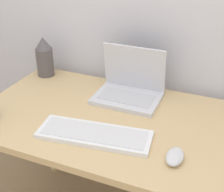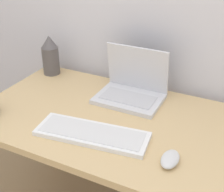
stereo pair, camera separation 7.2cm
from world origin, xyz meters
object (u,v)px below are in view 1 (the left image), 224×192
at_px(keyboard, 94,134).
at_px(mouse, 175,157).
at_px(laptop, 130,87).
at_px(vase, 44,57).

height_order(keyboard, mouse, mouse).
height_order(laptop, keyboard, laptop).
relative_size(mouse, vase, 0.49).
distance_m(laptop, keyboard, 0.35).
bearing_deg(mouse, keyboard, 176.87).
bearing_deg(vase, keyboard, -40.32).
bearing_deg(vase, mouse, -28.05).
xyz_separation_m(keyboard, vase, (-0.48, 0.41, 0.09)).
xyz_separation_m(laptop, vase, (-0.50, 0.06, 0.05)).
xyz_separation_m(mouse, vase, (-0.80, 0.43, 0.09)).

